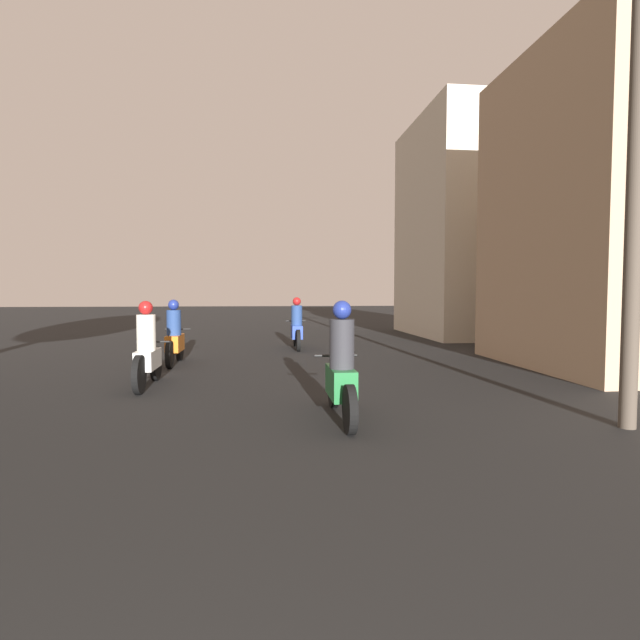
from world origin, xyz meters
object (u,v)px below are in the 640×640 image
object	(u,v)px
motorcycle_green	(341,372)
motorcycle_blue	(297,328)
motorcycle_orange	(175,339)
utility_pole_near	(638,124)
motorcycle_white	(147,353)
building_right_far	(473,229)

from	to	relation	value
motorcycle_green	motorcycle_blue	world-z (taller)	motorcycle_green
motorcycle_orange	utility_pole_near	xyz separation A→B (m)	(6.48, -6.17, 3.07)
motorcycle_white	building_right_far	xyz separation A→B (m)	(10.14, 9.76, 3.53)
motorcycle_blue	utility_pole_near	distance (m)	10.17
motorcycle_green	motorcycle_blue	xyz separation A→B (m)	(-0.03, 8.27, -0.02)
utility_pole_near	motorcycle_white	bearing A→B (deg)	152.27
motorcycle_white	motorcycle_blue	bearing A→B (deg)	54.45
motorcycle_green	building_right_far	size ratio (longest dim) A/B	0.24
motorcycle_green	utility_pole_near	size ratio (longest dim) A/B	0.28
motorcycle_white	building_right_far	world-z (taller)	building_right_far
motorcycle_white	utility_pole_near	size ratio (longest dim) A/B	0.28
motorcycle_orange	motorcycle_blue	size ratio (longest dim) A/B	0.96
motorcycle_white	utility_pole_near	world-z (taller)	utility_pole_near
motorcycle_orange	motorcycle_blue	distance (m)	4.17
utility_pole_near	motorcycle_green	bearing A→B (deg)	167.02
motorcycle_blue	building_right_far	xyz separation A→B (m)	(7.13, 4.09, 3.53)
motorcycle_green	utility_pole_near	xyz separation A→B (m)	(3.44, -0.79, 3.05)
motorcycle_blue	utility_pole_near	bearing A→B (deg)	-60.79
motorcycle_white	motorcycle_blue	xyz separation A→B (m)	(3.00, 5.66, -0.00)
motorcycle_orange	motorcycle_blue	bearing A→B (deg)	52.02
motorcycle_blue	motorcycle_orange	bearing A→B (deg)	-127.92
motorcycle_blue	utility_pole_near	xyz separation A→B (m)	(3.46, -9.06, 3.06)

